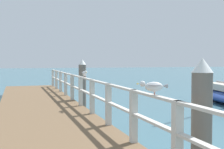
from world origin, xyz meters
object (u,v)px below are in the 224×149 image
dock_piling_far (82,86)px  seagull_foreground (153,86)px  seagull_background (85,73)px  dock_piling_near (201,131)px

dock_piling_far → seagull_foreground: bearing=-93.1°
dock_piling_far → seagull_background: dock_piling_far is taller
dock_piling_far → seagull_foreground: dock_piling_far is taller
dock_piling_near → dock_piling_far: 7.77m
dock_piling_near → seagull_background: (-0.38, 5.64, 0.56)m
dock_piling_far → seagull_background: bearing=-100.1°
seagull_foreground → seagull_background: bearing=14.8°
dock_piling_near → seagull_background: size_ratio=4.22×
seagull_foreground → seagull_background: size_ratio=0.99×
dock_piling_near → dock_piling_far: (0.00, 7.77, 0.00)m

